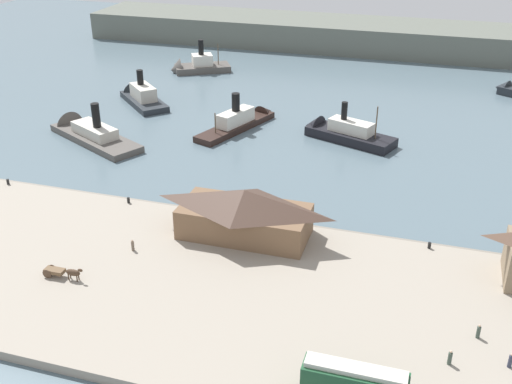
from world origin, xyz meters
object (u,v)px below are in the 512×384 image
at_px(ferry_departing_north, 140,96).
at_px(pedestrian_near_west_shed, 450,358).
at_px(mooring_post_center_west, 8,182).
at_px(ferry_approaching_west, 243,120).
at_px(mooring_post_west, 429,245).
at_px(ferry_mid_harbor, 341,132).
at_px(horse_cart, 62,272).
at_px(street_tram, 355,381).
at_px(mooring_post_center_east, 128,200).
at_px(ferry_outer_harbor, 195,67).
at_px(ferry_approaching_east, 85,131).
at_px(pedestrian_walking_west, 478,332).
at_px(pedestrian_near_east_shed, 510,361).
at_px(pedestrian_by_tram, 133,245).
at_px(ferry_shed_east_terminal, 244,212).

bearing_deg(ferry_departing_north, pedestrian_near_west_shed, -45.19).
height_order(pedestrian_near_west_shed, mooring_post_center_west, pedestrian_near_west_shed).
distance_m(mooring_post_center_west, ferry_approaching_west, 48.97).
xyz_separation_m(mooring_post_west, ferry_approaching_west, (-40.02, 40.43, -0.24)).
bearing_deg(pedestrian_near_west_shed, ferry_approaching_west, 124.35).
xyz_separation_m(mooring_post_west, ferry_departing_north, (-67.93, 48.80, -0.22)).
relative_size(mooring_post_west, ferry_mid_harbor, 0.04).
bearing_deg(mooring_post_west, ferry_approaching_west, 134.70).
distance_m(horse_cart, pedestrian_near_west_shed, 47.20).
bearing_deg(ferry_mid_harbor, mooring_post_center_west, -141.06).
height_order(street_tram, mooring_post_west, street_tram).
height_order(mooring_post_center_east, ferry_approaching_west, ferry_approaching_west).
distance_m(street_tram, mooring_post_center_west, 69.52).
relative_size(mooring_post_center_east, ferry_outer_harbor, 0.05).
height_order(mooring_post_center_east, ferry_approaching_east, ferry_approaching_east).
bearing_deg(ferry_approaching_west, mooring_post_center_east, -97.93).
bearing_deg(horse_cart, pedestrian_walking_west, 3.81).
bearing_deg(mooring_post_center_west, ferry_approaching_west, 55.33).
height_order(mooring_post_west, ferry_approaching_east, ferry_approaching_east).
distance_m(mooring_post_center_east, ferry_approaching_east, 34.53).
height_order(street_tram, ferry_outer_harbor, ferry_outer_harbor).
distance_m(ferry_approaching_east, ferry_outer_harbor, 50.57).
height_order(horse_cart, mooring_post_center_west, horse_cart).
bearing_deg(pedestrian_near_east_shed, pedestrian_near_west_shed, -166.97).
bearing_deg(pedestrian_walking_west, pedestrian_by_tram, 173.38).
relative_size(street_tram, ferry_approaching_east, 0.40).
bearing_deg(pedestrian_near_west_shed, ferry_departing_north, 134.81).
bearing_deg(ferry_departing_north, pedestrian_walking_west, -41.86).
bearing_deg(ferry_departing_north, ferry_approaching_east, -92.10).
xyz_separation_m(ferry_shed_east_terminal, ferry_approaching_west, (-14.72, 44.37, -3.39)).
xyz_separation_m(horse_cart, pedestrian_near_east_shed, (53.13, -0.55, -0.13)).
height_order(pedestrian_walking_west, mooring_post_west, pedestrian_walking_west).
height_order(pedestrian_near_east_shed, mooring_post_center_west, pedestrian_near_east_shed).
bearing_deg(ferry_shed_east_terminal, ferry_outer_harbor, 116.58).
bearing_deg(mooring_post_center_east, pedestrian_by_tram, -60.13).
relative_size(mooring_post_center_east, ferry_departing_north, 0.05).
bearing_deg(pedestrian_near_east_shed, ferry_mid_harbor, 114.99).
bearing_deg(ferry_shed_east_terminal, horse_cart, -137.85).
bearing_deg(mooring_post_center_west, ferry_outer_harbor, 88.09).
bearing_deg(ferry_approaching_east, pedestrian_walking_west, -29.97).
bearing_deg(pedestrian_near_west_shed, mooring_post_center_west, 162.11).
xyz_separation_m(ferry_outer_harbor, ferry_approaching_west, (25.33, -35.67, -0.03)).
relative_size(pedestrian_near_west_shed, ferry_departing_north, 0.10).
bearing_deg(street_tram, horse_cart, 165.64).
height_order(pedestrian_by_tram, mooring_post_west, pedestrian_by_tram).
bearing_deg(street_tram, pedestrian_walking_west, 48.42).
relative_size(horse_cart, ferry_mid_harbor, 0.27).
relative_size(ferry_shed_east_terminal, pedestrian_walking_west, 10.53).
relative_size(horse_cart, pedestrian_near_west_shed, 3.11).
distance_m(pedestrian_by_tram, ferry_approaching_west, 52.79).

